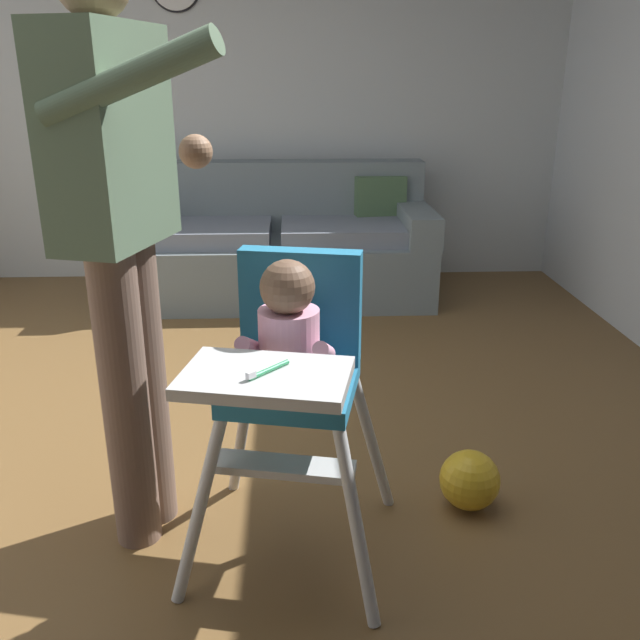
% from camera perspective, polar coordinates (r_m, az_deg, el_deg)
% --- Properties ---
extents(ground, '(6.12, 6.84, 0.10)m').
position_cam_1_polar(ground, '(2.69, -9.93, -12.86)').
color(ground, brown).
extents(wall_far, '(5.32, 0.06, 2.63)m').
position_cam_1_polar(wall_far, '(4.91, -6.99, 18.91)').
color(wall_far, silver).
rests_on(wall_far, ground).
extents(couch, '(2.03, 0.86, 0.86)m').
position_cam_1_polar(couch, '(4.50, -3.60, 6.24)').
color(couch, slate).
rests_on(couch, ground).
extents(high_chair, '(0.71, 0.81, 0.95)m').
position_cam_1_polar(high_chair, '(1.90, -2.49, -3.09)').
color(high_chair, silver).
rests_on(high_chair, ground).
extents(adult_standing, '(0.50, 0.58, 1.72)m').
position_cam_1_polar(adult_standing, '(1.99, -16.58, 6.92)').
color(adult_standing, brown).
rests_on(adult_standing, ground).
extents(toy_ball, '(0.21, 0.21, 0.21)m').
position_cam_1_polar(toy_ball, '(2.40, 12.60, -13.13)').
color(toy_ball, gold).
rests_on(toy_ball, ground).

